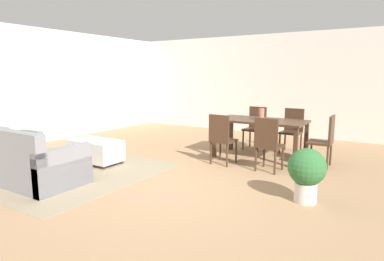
% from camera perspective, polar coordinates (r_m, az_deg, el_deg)
% --- Properties ---
extents(ground_plane, '(10.80, 10.80, 0.00)m').
position_cam_1_polar(ground_plane, '(4.99, -3.41, -9.26)').
color(ground_plane, '#9E7A56').
extents(wall_back, '(9.00, 0.12, 2.70)m').
position_cam_1_polar(wall_back, '(9.27, 14.87, 7.66)').
color(wall_back, silver).
rests_on(wall_back, ground_plane).
extents(wall_left, '(0.12, 11.00, 2.70)m').
position_cam_1_polar(wall_left, '(8.45, -27.25, 6.77)').
color(wall_left, silver).
rests_on(wall_left, ground_plane).
extents(area_rug, '(3.00, 2.80, 0.01)m').
position_cam_1_polar(area_rug, '(6.10, -21.44, -6.38)').
color(area_rug, gray).
rests_on(area_rug, ground_plane).
extents(couch, '(2.16, 0.89, 0.86)m').
position_cam_1_polar(couch, '(5.77, -27.72, -4.76)').
color(couch, gray).
rests_on(couch, ground_plane).
extents(ottoman_table, '(0.98, 0.54, 0.44)m').
position_cam_1_polar(ottoman_table, '(6.32, -16.38, -3.27)').
color(ottoman_table, silver).
rests_on(ottoman_table, ground_plane).
extents(dining_table, '(1.71, 0.89, 0.76)m').
position_cam_1_polar(dining_table, '(6.51, 11.72, 1.07)').
color(dining_table, '#422B1C').
rests_on(dining_table, ground_plane).
extents(dining_chair_near_left, '(0.42, 0.42, 0.92)m').
position_cam_1_polar(dining_chair_near_left, '(5.94, 5.12, -1.03)').
color(dining_chair_near_left, '#422B1C').
rests_on(dining_chair_near_left, ground_plane).
extents(dining_chair_near_right, '(0.43, 0.43, 0.92)m').
position_cam_1_polar(dining_chair_near_right, '(5.62, 13.03, -1.87)').
color(dining_chair_near_right, '#422B1C').
rests_on(dining_chair_near_right, ground_plane).
extents(dining_chair_far_left, '(0.43, 0.43, 0.92)m').
position_cam_1_polar(dining_chair_far_left, '(7.39, 10.97, 0.93)').
color(dining_chair_far_left, '#422B1C').
rests_on(dining_chair_far_left, ground_plane).
extents(dining_chair_far_right, '(0.41, 0.41, 0.92)m').
position_cam_1_polar(dining_chair_far_right, '(7.18, 16.99, 0.43)').
color(dining_chair_far_right, '#422B1C').
rests_on(dining_chair_far_right, ground_plane).
extents(dining_chair_head_east, '(0.41, 0.41, 0.92)m').
position_cam_1_polar(dining_chair_head_east, '(6.22, 22.07, -1.22)').
color(dining_chair_head_east, '#422B1C').
rests_on(dining_chair_head_east, ground_plane).
extents(vase_centerpiece, '(0.10, 0.10, 0.22)m').
position_cam_1_polar(vase_centerpiece, '(6.43, 11.95, 2.78)').
color(vase_centerpiece, '#B26659').
rests_on(vase_centerpiece, dining_table).
extents(book_on_ottoman, '(0.30, 0.26, 0.03)m').
position_cam_1_polar(book_on_ottoman, '(6.31, -17.40, -1.45)').
color(book_on_ottoman, silver).
rests_on(book_on_ottoman, ottoman_table).
extents(potted_plant, '(0.48, 0.48, 0.70)m').
position_cam_1_polar(potted_plant, '(4.44, 19.25, -6.65)').
color(potted_plant, beige).
rests_on(potted_plant, ground_plane).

